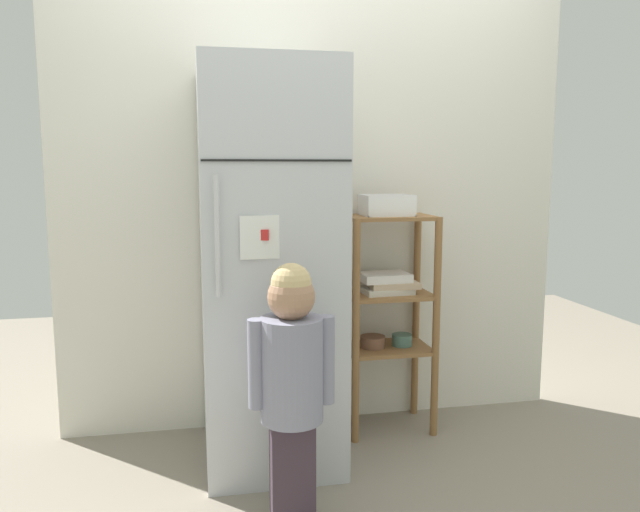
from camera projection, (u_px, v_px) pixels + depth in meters
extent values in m
plane|color=gray|center=(334.00, 449.00, 2.89)|extent=(6.00, 6.00, 0.00)
cube|color=silver|center=(318.00, 205.00, 3.11)|extent=(2.55, 0.03, 2.24)
cube|color=silver|center=(269.00, 267.00, 2.73)|extent=(0.58, 0.68, 1.74)
cube|color=black|center=(278.00, 160.00, 2.34)|extent=(0.57, 0.01, 0.01)
cylinder|color=silver|center=(217.00, 236.00, 2.31)|extent=(0.02, 0.02, 0.46)
cube|color=white|center=(260.00, 237.00, 2.36)|extent=(0.15, 0.01, 0.17)
cube|color=gold|center=(272.00, 386.00, 2.45)|extent=(0.04, 0.01, 0.04)
cube|color=red|center=(264.00, 235.00, 2.36)|extent=(0.04, 0.02, 0.04)
cube|color=red|center=(318.00, 343.00, 2.47)|extent=(0.04, 0.01, 0.04)
cube|color=#3A2C37|center=(292.00, 471.00, 2.28)|extent=(0.16, 0.10, 0.40)
cylinder|color=gray|center=(292.00, 369.00, 2.22)|extent=(0.23, 0.23, 0.38)
sphere|color=gray|center=(289.00, 316.00, 2.26)|extent=(0.10, 0.10, 0.10)
sphere|color=#A87A5B|center=(291.00, 297.00, 2.18)|extent=(0.17, 0.17, 0.17)
sphere|color=tan|center=(291.00, 283.00, 2.18)|extent=(0.15, 0.15, 0.15)
cylinder|color=gray|center=(257.00, 364.00, 2.19)|extent=(0.06, 0.06, 0.32)
cylinder|color=gray|center=(326.00, 360.00, 2.24)|extent=(0.06, 0.06, 0.32)
cylinder|color=olive|center=(356.00, 333.00, 2.90)|extent=(0.04, 0.04, 1.08)
cylinder|color=olive|center=(436.00, 329.00, 2.98)|extent=(0.04, 0.04, 1.08)
cylinder|color=olive|center=(342.00, 319.00, 3.17)|extent=(0.04, 0.04, 1.08)
cylinder|color=olive|center=(416.00, 315.00, 3.25)|extent=(0.04, 0.04, 1.08)
cube|color=olive|center=(389.00, 217.00, 3.00)|extent=(0.42, 0.30, 0.02)
cube|color=olive|center=(388.00, 295.00, 3.05)|extent=(0.42, 0.30, 0.02)
cube|color=olive|center=(387.00, 348.00, 3.09)|extent=(0.42, 0.30, 0.02)
cube|color=silver|center=(386.00, 290.00, 3.04)|extent=(0.25, 0.19, 0.03)
cube|color=#C6AD8E|center=(393.00, 284.00, 3.05)|extent=(0.24, 0.18, 0.03)
cube|color=white|center=(384.00, 277.00, 3.05)|extent=(0.25, 0.18, 0.04)
cylinder|color=brown|center=(373.00, 342.00, 3.07)|extent=(0.12, 0.12, 0.06)
cylinder|color=#4C7266|center=(402.00, 340.00, 3.10)|extent=(0.10, 0.10, 0.06)
cube|color=white|center=(386.00, 215.00, 3.00)|extent=(0.24, 0.20, 0.01)
cube|color=white|center=(393.00, 206.00, 2.90)|extent=(0.24, 0.01, 0.10)
cube|color=white|center=(381.00, 204.00, 3.08)|extent=(0.24, 0.01, 0.10)
cube|color=white|center=(363.00, 205.00, 2.97)|extent=(0.01, 0.20, 0.10)
cube|color=white|center=(409.00, 205.00, 3.01)|extent=(0.01, 0.20, 0.10)
sphere|color=#A02116|center=(392.00, 207.00, 3.01)|extent=(0.06, 0.06, 0.06)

